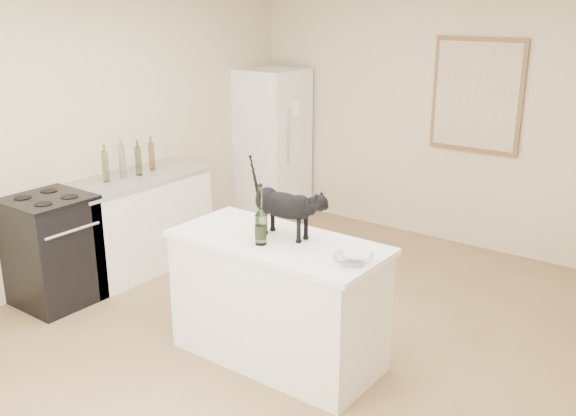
{
  "coord_description": "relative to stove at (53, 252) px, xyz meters",
  "views": [
    {
      "loc": [
        2.6,
        -3.44,
        2.45
      ],
      "look_at": [
        0.15,
        -0.15,
        1.12
      ],
      "focal_mm": 40.37,
      "sensor_mm": 36.0,
      "label": 1
    }
  ],
  "objects": [
    {
      "name": "left_cabinets",
      "position": [
        0.0,
        0.9,
        -0.02
      ],
      "size": [
        0.6,
        1.4,
        0.86
      ],
      "primitive_type": "cube",
      "color": "white",
      "rests_on": "floor"
    },
    {
      "name": "stove",
      "position": [
        0.0,
        0.0,
        0.0
      ],
      "size": [
        0.6,
        0.6,
        0.9
      ],
      "primitive_type": "cube",
      "color": "black",
      "rests_on": "floor"
    },
    {
      "name": "island_base",
      "position": [
        2.05,
        0.4,
        -0.02
      ],
      "size": [
        1.44,
        0.67,
        0.86
      ],
      "primitive_type": "cube",
      "color": "white",
      "rests_on": "floor"
    },
    {
      "name": "artwork_canvas",
      "position": [
        2.25,
        3.3,
        1.1
      ],
      "size": [
        0.82,
        0.0,
        1.02
      ],
      "primitive_type": "cube",
      "color": "beige",
      "rests_on": "wall_back"
    },
    {
      "name": "wall_back",
      "position": [
        1.95,
        3.35,
        0.85
      ],
      "size": [
        4.5,
        0.0,
        4.5
      ],
      "primitive_type": "plane",
      "rotation": [
        1.57,
        0.0,
        0.0
      ],
      "color": "beige",
      "rests_on": "ground"
    },
    {
      "name": "artwork_frame",
      "position": [
        2.25,
        3.32,
        1.1
      ],
      "size": [
        0.9,
        0.03,
        1.1
      ],
      "primitive_type": "cube",
      "color": "brown",
      "rests_on": "wall_back"
    },
    {
      "name": "wine_bottle",
      "position": [
        2.01,
        0.26,
        0.63
      ],
      "size": [
        0.1,
        0.1,
        0.36
      ],
      "primitive_type": "cylinder",
      "rotation": [
        0.0,
        0.0,
        -0.3
      ],
      "color": "#375C25",
      "rests_on": "island_top"
    },
    {
      "name": "left_countertop",
      "position": [
        0.0,
        0.9,
        0.43
      ],
      "size": [
        0.62,
        1.44,
        0.04
      ],
      "primitive_type": "cube",
      "color": "gray",
      "rests_on": "left_cabinets"
    },
    {
      "name": "island_top",
      "position": [
        2.05,
        0.4,
        0.43
      ],
      "size": [
        1.5,
        0.7,
        0.04
      ],
      "primitive_type": "cube",
      "color": "white",
      "rests_on": "island_base"
    },
    {
      "name": "glass_bowl",
      "position": [
        2.68,
        0.34,
        0.48
      ],
      "size": [
        0.31,
        0.31,
        0.06
      ],
      "primitive_type": "imported",
      "rotation": [
        0.0,
        0.0,
        0.33
      ],
      "color": "white",
      "rests_on": "island_top"
    },
    {
      "name": "black_cat",
      "position": [
        2.05,
        0.48,
        0.65
      ],
      "size": [
        0.56,
        0.17,
        0.39
      ],
      "primitive_type": null,
      "rotation": [
        0.0,
        0.0,
        0.01
      ],
      "color": "black",
      "rests_on": "island_top"
    },
    {
      "name": "counter_bottle_cluster",
      "position": [
        -0.02,
        0.88,
        0.59
      ],
      "size": [
        0.12,
        0.58,
        0.3
      ],
      "color": "#214717",
      "rests_on": "left_countertop"
    },
    {
      "name": "floor",
      "position": [
        1.95,
        0.6,
        -0.45
      ],
      "size": [
        5.5,
        5.5,
        0.0
      ],
      "primitive_type": "plane",
      "color": "#93764E",
      "rests_on": "ground"
    },
    {
      "name": "fridge_paper",
      "position": [
        0.34,
        2.93,
        0.84
      ],
      "size": [
        0.05,
        0.12,
        0.17
      ],
      "primitive_type": "cube",
      "rotation": [
        0.0,
        0.0,
        -0.4
      ],
      "color": "white",
      "rests_on": "fridge"
    },
    {
      "name": "wall_left",
      "position": [
        -0.3,
        0.6,
        0.85
      ],
      "size": [
        0.0,
        5.5,
        5.5
      ],
      "primitive_type": "plane",
      "rotation": [
        1.57,
        0.0,
        1.57
      ],
      "color": "beige",
      "rests_on": "ground"
    },
    {
      "name": "fridge",
      "position": [
        0.0,
        2.95,
        0.4
      ],
      "size": [
        0.68,
        0.68,
        1.7
      ],
      "primitive_type": "cube",
      "color": "white",
      "rests_on": "floor"
    }
  ]
}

